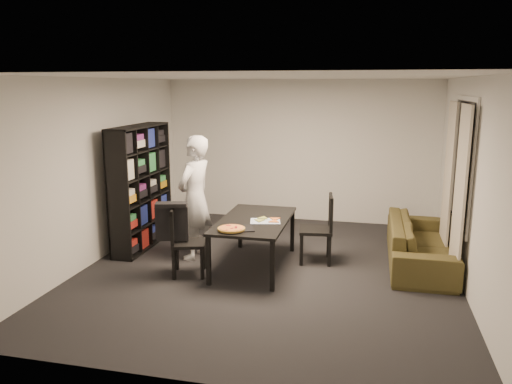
% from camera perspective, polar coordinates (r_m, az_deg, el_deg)
% --- Properties ---
extents(room, '(5.01, 5.51, 2.61)m').
position_cam_1_polar(room, '(6.61, 1.51, 1.69)').
color(room, black).
rests_on(room, ground).
extents(window_pane, '(0.02, 1.40, 1.60)m').
position_cam_1_polar(window_pane, '(7.14, 22.53, 3.16)').
color(window_pane, black).
rests_on(window_pane, room).
extents(window_frame, '(0.03, 1.52, 1.72)m').
position_cam_1_polar(window_frame, '(7.14, 22.49, 3.17)').
color(window_frame, white).
rests_on(window_frame, room).
extents(curtain_left, '(0.03, 0.70, 2.25)m').
position_cam_1_polar(curtain_left, '(6.68, 22.25, -0.43)').
color(curtain_left, beige).
rests_on(curtain_left, room).
extents(curtain_right, '(0.03, 0.70, 2.25)m').
position_cam_1_polar(curtain_right, '(7.69, 21.09, 1.21)').
color(curtain_right, beige).
rests_on(curtain_right, room).
extents(bookshelf, '(0.35, 1.50, 1.90)m').
position_cam_1_polar(bookshelf, '(7.94, -13.02, 0.57)').
color(bookshelf, black).
rests_on(bookshelf, room).
extents(dining_table, '(0.91, 1.65, 0.69)m').
position_cam_1_polar(dining_table, '(6.90, -0.19, -3.62)').
color(dining_table, black).
rests_on(dining_table, room).
extents(chair_left, '(0.53, 0.53, 0.92)m').
position_cam_1_polar(chair_left, '(6.71, -8.47, -5.10)').
color(chair_left, black).
rests_on(chair_left, room).
extents(chair_right, '(0.51, 0.51, 0.98)m').
position_cam_1_polar(chair_right, '(7.17, 7.61, -3.65)').
color(chair_right, black).
rests_on(chair_right, room).
extents(draped_jacket, '(0.44, 0.28, 0.51)m').
position_cam_1_polar(draped_jacket, '(6.66, -9.61, -3.16)').
color(draped_jacket, black).
rests_on(draped_jacket, chair_left).
extents(person, '(0.59, 0.75, 1.80)m').
position_cam_1_polar(person, '(7.26, -6.98, -0.66)').
color(person, silver).
rests_on(person, room).
extents(baking_tray, '(0.49, 0.45, 0.01)m').
position_cam_1_polar(baking_tray, '(6.43, -2.11, -4.19)').
color(baking_tray, black).
rests_on(baking_tray, dining_table).
extents(pepperoni_pizza, '(0.35, 0.35, 0.03)m').
position_cam_1_polar(pepperoni_pizza, '(6.36, -2.83, -4.20)').
color(pepperoni_pizza, olive).
rests_on(pepperoni_pizza, dining_table).
extents(kitchen_towel, '(0.46, 0.38, 0.01)m').
position_cam_1_polar(kitchen_towel, '(6.77, 1.07, -3.35)').
color(kitchen_towel, silver).
rests_on(kitchen_towel, dining_table).
extents(pizza_slices, '(0.44, 0.40, 0.01)m').
position_cam_1_polar(pizza_slices, '(6.81, 1.35, -3.17)').
color(pizza_slices, gold).
rests_on(pizza_slices, dining_table).
extents(sofa, '(0.84, 2.14, 0.62)m').
position_cam_1_polar(sofa, '(7.46, 18.23, -5.53)').
color(sofa, '#383616').
rests_on(sofa, room).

